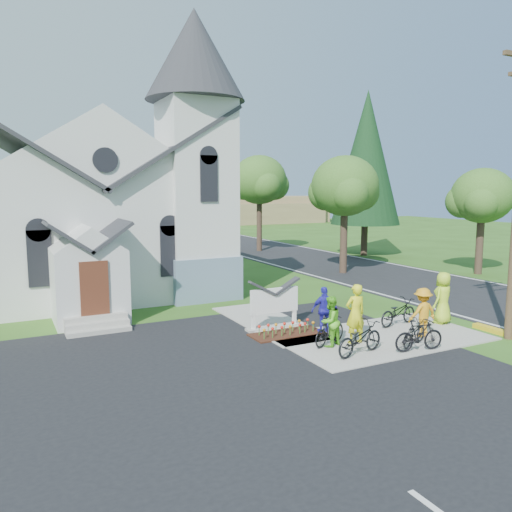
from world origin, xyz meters
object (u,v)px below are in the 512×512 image
cyclist_3 (423,312)px  cyclist_4 (443,298)px  bike_1 (330,330)px  bike_3 (419,335)px  bike_2 (414,333)px  cyclist_2 (324,310)px  church_sign (274,301)px  cyclist_0 (355,314)px  bike_4 (398,312)px  bike_0 (360,338)px  cyclist_1 (330,321)px

cyclist_3 → cyclist_4: (1.95, 0.91, 0.13)m
bike_1 → bike_3: (2.10, -1.77, 0.02)m
bike_2 → cyclist_2: bearing=12.2°
cyclist_2 → bike_2: bearing=135.8°
bike_1 → cyclist_3: bearing=-121.9°
bike_3 → cyclist_3: bearing=-38.0°
cyclist_3 → cyclist_4: size_ratio=0.86×
church_sign → cyclist_0: size_ratio=1.12×
cyclist_2 → cyclist_4: bearing=179.0°
bike_2 → cyclist_4: size_ratio=0.81×
cyclist_3 → bike_3: size_ratio=1.00×
bike_2 → bike_4: bike_4 is taller
bike_0 → bike_3: 1.93m
cyclist_0 → bike_2: size_ratio=1.25×
church_sign → cyclist_2: size_ratio=1.35×
bike_1 → cyclist_2: 1.48m
bike_4 → cyclist_1: bearing=94.8°
cyclist_4 → bike_2: bearing=12.8°
bike_0 → cyclist_1: size_ratio=1.18×
bike_1 → cyclist_4: size_ratio=0.82×
cyclist_0 → cyclist_2: (-0.19, 1.47, -0.16)m
cyclist_2 → bike_3: (1.43, -3.05, -0.31)m
bike_0 → cyclist_4: (5.06, 1.45, 0.47)m
church_sign → cyclist_1: 2.78m
cyclist_2 → bike_3: bearing=126.4°
bike_4 → bike_3: bearing=140.2°
cyclist_1 → bike_0: bearing=88.8°
church_sign → cyclist_0: bearing=-62.9°
cyclist_1 → bike_4: (3.71, 0.90, -0.32)m
bike_4 → cyclist_0: bearing=100.8°
bike_2 → cyclist_3: bearing=-80.4°
bike_0 → cyclist_4: 5.29m
cyclist_3 → cyclist_0: bearing=-7.0°
church_sign → bike_2: bearing=-52.4°
cyclist_2 → bike_2: size_ratio=1.04×
bike_1 → church_sign: bearing=-8.5°
cyclist_2 → cyclist_3: (2.69, -1.93, 0.03)m
cyclist_0 → cyclist_3: size_ratio=1.16×
bike_0 → bike_1: (-0.26, 1.19, -0.02)m
bike_1 → cyclist_4: bearing=-108.2°
bike_2 → cyclist_3: size_ratio=0.93×
church_sign → bike_4: size_ratio=1.17×
cyclist_1 → bike_3: cyclist_1 is taller
bike_0 → cyclist_1: bearing=4.5°
bike_3 → bike_4: (1.54, 2.57, -0.01)m
cyclist_1 → bike_2: bearing=137.2°
bike_1 → cyclist_2: size_ratio=0.98×
bike_3 → bike_2: bearing=-20.0°
cyclist_0 → bike_1: 1.01m
church_sign → bike_0: church_sign is taller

